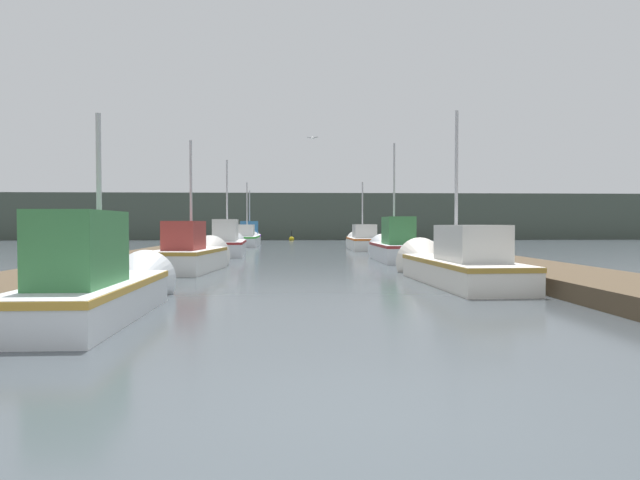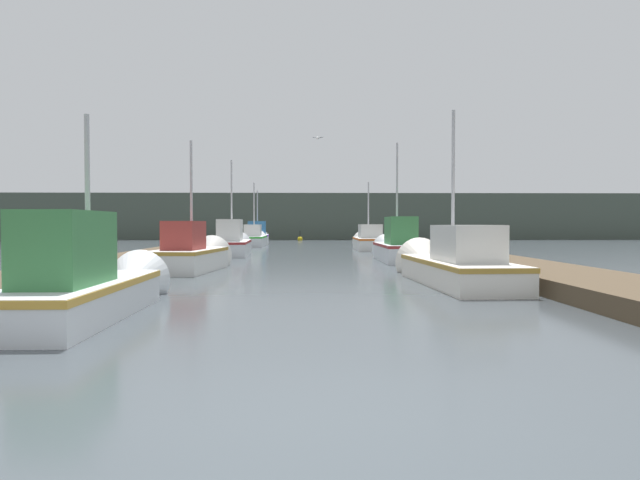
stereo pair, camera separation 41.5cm
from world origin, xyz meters
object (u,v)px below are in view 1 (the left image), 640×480
(channel_buoy, at_px, (292,239))
(fishing_boat_4, at_px, (227,244))
(fishing_boat_6, at_px, (247,239))
(fishing_boat_0, at_px, (103,283))
(fishing_boat_3, at_px, (394,246))
(mooring_piling_0, at_px, (216,240))
(fishing_boat_5, at_px, (362,241))
(fishing_boat_2, at_px, (192,255))
(fishing_boat_7, at_px, (250,236))
(mooring_piling_1, at_px, (239,233))
(fishing_boat_1, at_px, (453,264))
(seagull_lead, at_px, (313,138))

(channel_buoy, bearing_deg, fishing_boat_4, -97.22)
(fishing_boat_4, height_order, channel_buoy, fishing_boat_4)
(fishing_boat_6, bearing_deg, fishing_boat_0, -90.39)
(fishing_boat_0, xyz_separation_m, fishing_boat_3, (6.93, 13.14, 0.06))
(fishing_boat_3, distance_m, mooring_piling_0, 11.38)
(fishing_boat_5, bearing_deg, mooring_piling_0, -166.90)
(fishing_boat_6, bearing_deg, fishing_boat_2, -90.71)
(fishing_boat_7, bearing_deg, channel_buoy, 63.15)
(fishing_boat_2, bearing_deg, fishing_boat_5, 70.10)
(fishing_boat_5, xyz_separation_m, mooring_piling_0, (-7.96, -1.75, 0.09))
(fishing_boat_4, distance_m, mooring_piling_1, 17.47)
(mooring_piling_1, distance_m, channel_buoy, 6.64)
(fishing_boat_2, bearing_deg, fishing_boat_3, 39.06)
(fishing_boat_4, bearing_deg, mooring_piling_0, 102.77)
(fishing_boat_3, distance_m, fishing_boat_5, 9.82)
(fishing_boat_3, distance_m, fishing_boat_4, 8.22)
(fishing_boat_2, xyz_separation_m, mooring_piling_1, (-1.08, 26.33, 0.21))
(mooring_piling_1, bearing_deg, fishing_boat_6, -80.11)
(fishing_boat_1, distance_m, fishing_boat_3, 8.43)
(mooring_piling_0, distance_m, mooring_piling_1, 13.66)
(fishing_boat_6, bearing_deg, mooring_piling_1, 99.46)
(fishing_boat_3, height_order, mooring_piling_0, fishing_boat_3)
(fishing_boat_5, distance_m, fishing_boat_6, 8.61)
(fishing_boat_6, height_order, seagull_lead, seagull_lead)
(fishing_boat_0, height_order, fishing_boat_7, fishing_boat_7)
(fishing_boat_2, height_order, channel_buoy, fishing_boat_2)
(fishing_boat_5, relative_size, fishing_boat_6, 1.00)
(fishing_boat_1, relative_size, seagull_lead, 11.21)
(fishing_boat_3, xyz_separation_m, fishing_boat_7, (-7.20, 20.11, -0.03))
(fishing_boat_6, bearing_deg, fishing_boat_3, -65.56)
(fishing_boat_3, height_order, fishing_boat_4, fishing_boat_3)
(fishing_boat_0, distance_m, fishing_boat_1, 8.36)
(fishing_boat_4, bearing_deg, mooring_piling_1, 91.24)
(fishing_boat_0, bearing_deg, fishing_boat_3, 61.57)
(mooring_piling_0, distance_m, seagull_lead, 7.42)
(fishing_boat_2, relative_size, mooring_piling_1, 3.29)
(mooring_piling_1, height_order, seagull_lead, seagull_lead)
(mooring_piling_0, bearing_deg, fishing_boat_1, -64.12)
(fishing_boat_2, distance_m, fishing_boat_4, 8.90)
(fishing_boat_0, bearing_deg, fishing_boat_7, 89.83)
(fishing_boat_2, height_order, fishing_boat_4, fishing_boat_4)
(fishing_boat_4, bearing_deg, fishing_boat_7, 88.26)
(fishing_boat_0, xyz_separation_m, fishing_boat_5, (6.86, 22.96, -0.01))
(fishing_boat_2, distance_m, fishing_boat_6, 19.60)
(fishing_boat_1, height_order, fishing_boat_5, fishing_boat_1)
(fishing_boat_4, height_order, seagull_lead, seagull_lead)
(mooring_piling_0, bearing_deg, mooring_piling_1, 90.39)
(fishing_boat_2, height_order, mooring_piling_0, fishing_boat_2)
(fishing_boat_7, distance_m, mooring_piling_0, 12.07)
(fishing_boat_0, relative_size, fishing_boat_4, 0.96)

